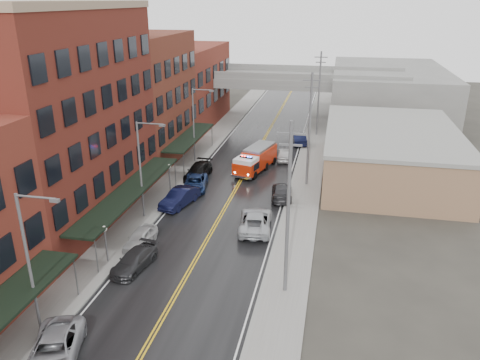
{
  "coord_description": "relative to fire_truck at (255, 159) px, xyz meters",
  "views": [
    {
      "loc": [
        9.7,
        -12.15,
        18.77
      ],
      "look_at": [
        1.46,
        27.52,
        3.0
      ],
      "focal_mm": 35.0,
      "sensor_mm": 36.0,
      "label": 1
    }
  ],
  "objects": [
    {
      "name": "curb_right",
      "position": [
        4.62,
        -8.32,
        -1.4
      ],
      "size": [
        0.3,
        160.0,
        0.15
      ],
      "primitive_type": "cube",
      "color": "gray",
      "rests_on": "ground"
    },
    {
      "name": "parked_car_left_2",
      "position": [
        -5.46,
        -32.52,
        -0.7
      ],
      "size": [
        4.17,
        6.07,
        1.54
      ],
      "primitive_type": "imported",
      "rotation": [
        0.0,
        0.0,
        0.32
      ],
      "color": "gray",
      "rests_on": "ground"
    },
    {
      "name": "parked_car_left_5",
      "position": [
        -5.47,
        -11.12,
        -0.65
      ],
      "size": [
        2.94,
        5.29,
        1.65
      ],
      "primitive_type": "imported",
      "rotation": [
        0.0,
        0.0,
        -0.25
      ],
      "color": "black",
      "rests_on": "ground"
    },
    {
      "name": "utility_pole_0",
      "position": [
        6.17,
        -23.32,
        4.83
      ],
      "size": [
        1.8,
        0.24,
        12.0
      ],
      "color": "#59595B",
      "rests_on": "ground"
    },
    {
      "name": "parked_car_right_0",
      "position": [
        2.57,
        -14.52,
        -0.66
      ],
      "size": [
        3.33,
        6.11,
        1.63
      ],
      "primitive_type": "imported",
      "rotation": [
        0.0,
        0.0,
        3.25
      ],
      "color": "#AAADB2",
      "rests_on": "ground"
    },
    {
      "name": "globe_lamp_2",
      "position": [
        -7.43,
        -8.32,
        0.84
      ],
      "size": [
        0.44,
        0.44,
        3.12
      ],
      "color": "#59595B",
      "rests_on": "ground"
    },
    {
      "name": "brick_building_c",
      "position": [
        -14.33,
        2.18,
        6.03
      ],
      "size": [
        9.0,
        15.0,
        15.0
      ],
      "primitive_type": "cube",
      "color": "#59201A",
      "rests_on": "ground"
    },
    {
      "name": "parked_car_left_4",
      "position": [
        -6.03,
        -19.3,
        -0.77
      ],
      "size": [
        1.8,
        4.16,
        1.4
      ],
      "primitive_type": "imported",
      "rotation": [
        0.0,
        0.0,
        -0.04
      ],
      "color": "#B5B5B5",
      "rests_on": "ground"
    },
    {
      "name": "parked_car_right_1",
      "position": [
        3.97,
        -7.32,
        -0.75
      ],
      "size": [
        2.57,
        5.14,
        1.43
      ],
      "primitive_type": "imported",
      "rotation": [
        0.0,
        0.0,
        3.26
      ],
      "color": "#29292B",
      "rests_on": "ground"
    },
    {
      "name": "parked_car_right_3",
      "position": [
        3.94,
        11.86,
        -0.67
      ],
      "size": [
        2.76,
        5.12,
        1.6
      ],
      "primitive_type": "imported",
      "rotation": [
        0.0,
        0.0,
        3.37
      ],
      "color": "black",
      "rests_on": "ground"
    },
    {
      "name": "brick_building_b",
      "position": [
        -14.33,
        -15.32,
        7.53
      ],
      "size": [
        9.0,
        20.0,
        18.0
      ],
      "primitive_type": "cube",
      "color": "#5B1918",
      "rests_on": "ground"
    },
    {
      "name": "awning_1",
      "position": [
        -8.53,
        -15.32,
        1.52
      ],
      "size": [
        2.6,
        18.0,
        3.09
      ],
      "color": "black",
      "rests_on": "ground"
    },
    {
      "name": "curb_left",
      "position": [
        -6.68,
        -8.32,
        -1.4
      ],
      "size": [
        0.3,
        160.0,
        0.15
      ],
      "primitive_type": "cube",
      "color": "gray",
      "rests_on": "ground"
    },
    {
      "name": "awning_2",
      "position": [
        -8.52,
        2.18,
        1.51
      ],
      "size": [
        2.6,
        13.0,
        3.09
      ],
      "color": "black",
      "rests_on": "ground"
    },
    {
      "name": "street_lamp_1",
      "position": [
        -7.58,
        -14.32,
        3.71
      ],
      "size": [
        2.64,
        0.22,
        9.0
      ],
      "color": "#59595B",
      "rests_on": "ground"
    },
    {
      "name": "tan_building",
      "position": [
        14.97,
        1.68,
        1.03
      ],
      "size": [
        14.0,
        22.0,
        5.0
      ],
      "primitive_type": "cube",
      "color": "#8E684C",
      "rests_on": "ground"
    },
    {
      "name": "sidewalk_left",
      "position": [
        -8.33,
        -8.32,
        -1.4
      ],
      "size": [
        3.0,
        160.0,
        0.15
      ],
      "primitive_type": "cube",
      "color": "slate",
      "rests_on": "ground"
    },
    {
      "name": "street_lamp_0",
      "position": [
        -7.58,
        -30.32,
        3.71
      ],
      "size": [
        2.64,
        0.22,
        9.0
      ],
      "color": "#59595B",
      "rests_on": "ground"
    },
    {
      "name": "utility_pole_1",
      "position": [
        6.17,
        -3.32,
        4.83
      ],
      "size": [
        1.8,
        0.24,
        12.0
      ],
      "color": "#59595B",
      "rests_on": "ground"
    },
    {
      "name": "fire_truck",
      "position": [
        0.0,
        0.0,
        0.0
      ],
      "size": [
        4.38,
        7.79,
        2.72
      ],
      "rotation": [
        0.0,
        0.0,
        -0.25
      ],
      "color": "red",
      "rests_on": "ground"
    },
    {
      "name": "parked_car_left_6",
      "position": [
        -5.21,
        -6.74,
        -0.78
      ],
      "size": [
        3.16,
        5.33,
        1.39
      ],
      "primitive_type": "imported",
      "rotation": [
        0.0,
        0.0,
        0.18
      ],
      "color": "navy",
      "rests_on": "ground"
    },
    {
      "name": "overpass",
      "position": [
        -1.03,
        23.68,
        4.51
      ],
      "size": [
        40.0,
        10.0,
        7.5
      ],
      "color": "slate",
      "rests_on": "ground"
    },
    {
      "name": "parked_car_left_3",
      "position": [
        -5.13,
        -22.62,
        -0.81
      ],
      "size": [
        2.59,
        4.83,
        1.33
      ],
      "primitive_type": "imported",
      "rotation": [
        0.0,
        0.0,
        -0.16
      ],
      "color": "#28282A",
      "rests_on": "ground"
    },
    {
      "name": "globe_lamp_1",
      "position": [
        -7.43,
        -22.32,
        0.84
      ],
      "size": [
        0.44,
        0.44,
        3.12
      ],
      "color": "#59595B",
      "rests_on": "ground"
    },
    {
      "name": "utility_pole_2",
      "position": [
        6.17,
        16.68,
        4.83
      ],
      "size": [
        1.8,
        0.24,
        12.0
      ],
      "color": "#59595B",
      "rests_on": "ground"
    },
    {
      "name": "brick_building_far",
      "position": [
        -14.33,
        19.68,
        4.53
      ],
      "size": [
        9.0,
        20.0,
        12.0
      ],
      "primitive_type": "cube",
      "color": "maroon",
      "rests_on": "ground"
    },
    {
      "name": "street_lamp_2",
      "position": [
        -7.58,
        1.68,
        3.71
      ],
      "size": [
        2.64,
        0.22,
        9.0
      ],
      "color": "#59595B",
      "rests_on": "ground"
    },
    {
      "name": "road",
      "position": [
        -1.03,
        -8.32,
        -1.46
      ],
      "size": [
        11.0,
        160.0,
        0.02
      ],
      "primitive_type": "cube",
      "color": "black",
      "rests_on": "ground"
    },
    {
      "name": "parked_car_left_7",
      "position": [
        -5.85,
        -3.52,
        -0.7
      ],
      "size": [
        2.31,
        5.4,
        1.55
      ],
      "primitive_type": "imported",
      "rotation": [
        0.0,
        0.0,
        -0.03
      ],
      "color": "black",
      "rests_on": "ground"
    },
    {
      "name": "parked_car_right_2",
      "position": [
        2.85,
        4.71,
        -0.72
      ],
      "size": [
        2.19,
        4.57,
        1.5
      ],
      "primitive_type": "imported",
      "rotation": [
        0.0,
        0.0,
        3.24
      ],
      "color": "silver",
      "rests_on": "ground"
    },
    {
      "name": "sidewalk_right",
      "position": [
        6.27,
        -8.32,
        -1.4
      ],
      "size": [
        3.0,
        160.0,
        0.15
      ],
      "primitive_type": "cube",
      "color": "slate",
      "rests_on": "ground"
    },
    {
      "name": "right_far_block",
      "position": [
        16.97,
        31.68,
        2.53
      ],
      "size": [
        18.0,
        30.0,
        8.0
      ],
      "primitive_type": "cube",
      "color": "slate",
      "rests_on": "ground"
    }
  ]
}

